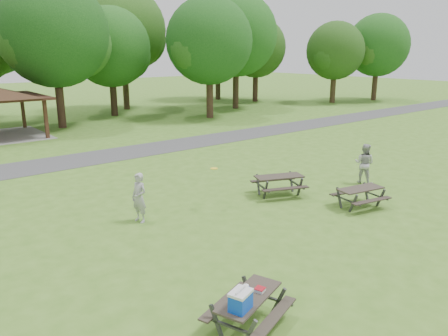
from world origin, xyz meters
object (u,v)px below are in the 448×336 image
picnic_table_near (246,302)px  frisbee_thrower (139,198)px  frisbee_catcher (364,164)px  picnic_table_middle (279,180)px

picnic_table_near → frisbee_thrower: size_ratio=1.23×
frisbee_thrower → frisbee_catcher: size_ratio=0.97×
frisbee_thrower → frisbee_catcher: frisbee_catcher is taller
picnic_table_middle → frisbee_thrower: frisbee_thrower is taller
picnic_table_middle → frisbee_catcher: 4.34m
picnic_table_near → picnic_table_middle: picnic_table_near is taller
picnic_table_middle → frisbee_catcher: frisbee_catcher is taller
picnic_table_near → picnic_table_middle: size_ratio=0.89×
frisbee_thrower → frisbee_catcher: (9.96, -2.18, 0.03)m
picnic_table_near → picnic_table_middle: bearing=39.8°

